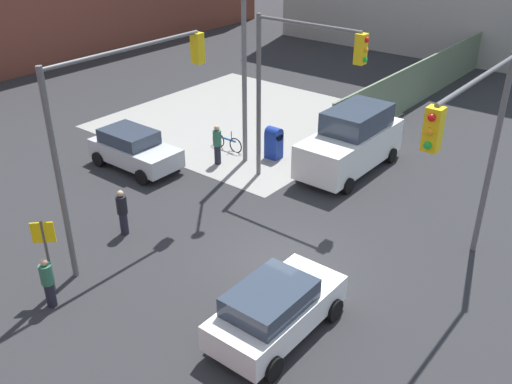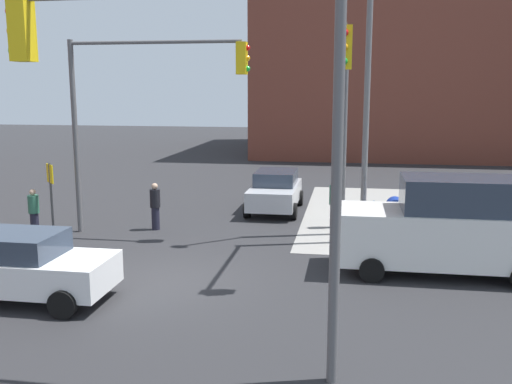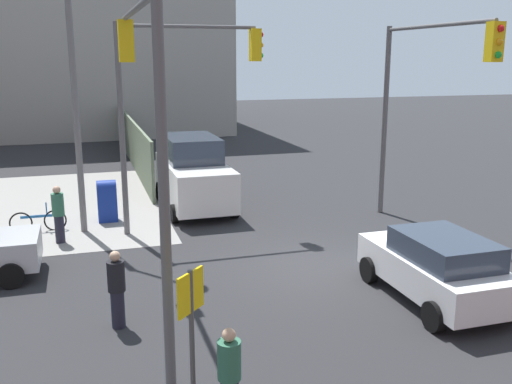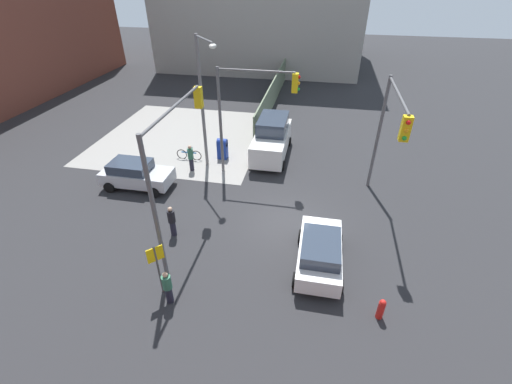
{
  "view_description": "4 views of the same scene",
  "coord_description": "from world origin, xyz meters",
  "px_view_note": "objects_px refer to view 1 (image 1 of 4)",
  "views": [
    {
      "loc": [
        -12.18,
        -8.71,
        10.43
      ],
      "look_at": [
        0.6,
        1.51,
        1.75
      ],
      "focal_mm": 40.0,
      "sensor_mm": 36.0,
      "label": 1
    },
    {
      "loc": [
        4.69,
        -13.56,
        4.89
      ],
      "look_at": [
        2.18,
        1.64,
        2.11
      ],
      "focal_mm": 40.0,
      "sensor_mm": 36.0,
      "label": 2
    },
    {
      "loc": [
        -13.26,
        5.67,
        5.45
      ],
      "look_at": [
        2.25,
        0.91,
        1.63
      ],
      "focal_mm": 40.0,
      "sensor_mm": 36.0,
      "label": 3
    },
    {
      "loc": [
        -13.86,
        -1.21,
        11.06
      ],
      "look_at": [
        -0.07,
        1.47,
        1.73
      ],
      "focal_mm": 24.0,
      "sensor_mm": 36.0,
      "label": 4
    }
  ],
  "objects_px": {
    "coupe_silver": "(134,149)",
    "bicycle_leaning_on_fence": "(227,142)",
    "mailbox_blue": "(274,142)",
    "pedestrian_crossing": "(217,144)",
    "pedestrian_waiting": "(122,212)",
    "traffic_signal_ne_corner": "(296,73)",
    "street_lamp_corner": "(244,55)",
    "traffic_signal_se_corner": "(475,138)",
    "sedan_white": "(276,309)",
    "pedestrian_walking_north": "(48,282)",
    "van_white_delivery": "(352,141)",
    "traffic_signal_nw_corner": "(120,110)"
  },
  "relations": [
    {
      "from": "pedestrian_crossing",
      "to": "pedestrian_waiting",
      "type": "height_order",
      "value": "pedestrian_crossing"
    },
    {
      "from": "traffic_signal_se_corner",
      "to": "traffic_signal_ne_corner",
      "type": "relative_size",
      "value": 1.0
    },
    {
      "from": "coupe_silver",
      "to": "sedan_white",
      "type": "relative_size",
      "value": 1.0
    },
    {
      "from": "traffic_signal_nw_corner",
      "to": "traffic_signal_ne_corner",
      "type": "height_order",
      "value": "same"
    },
    {
      "from": "traffic_signal_nw_corner",
      "to": "coupe_silver",
      "type": "height_order",
      "value": "traffic_signal_nw_corner"
    },
    {
      "from": "street_lamp_corner",
      "to": "pedestrian_crossing",
      "type": "distance_m",
      "value": 3.96
    },
    {
      "from": "bicycle_leaning_on_fence",
      "to": "sedan_white",
      "type": "bearing_deg",
      "value": -132.84
    },
    {
      "from": "pedestrian_crossing",
      "to": "traffic_signal_se_corner",
      "type": "bearing_deg",
      "value": 116.57
    },
    {
      "from": "traffic_signal_se_corner",
      "to": "traffic_signal_ne_corner",
      "type": "bearing_deg",
      "value": 73.53
    },
    {
      "from": "traffic_signal_ne_corner",
      "to": "pedestrian_crossing",
      "type": "xyz_separation_m",
      "value": [
        -0.3,
        3.73,
        -3.66
      ]
    },
    {
      "from": "van_white_delivery",
      "to": "sedan_white",
      "type": "bearing_deg",
      "value": -160.09
    },
    {
      "from": "mailbox_blue",
      "to": "pedestrian_crossing",
      "type": "height_order",
      "value": "pedestrian_crossing"
    },
    {
      "from": "coupe_silver",
      "to": "sedan_white",
      "type": "bearing_deg",
      "value": -112.71
    },
    {
      "from": "traffic_signal_ne_corner",
      "to": "bicycle_leaning_on_fence",
      "type": "distance_m",
      "value": 6.22
    },
    {
      "from": "sedan_white",
      "to": "pedestrian_walking_north",
      "type": "distance_m",
      "value": 6.4
    },
    {
      "from": "coupe_silver",
      "to": "mailbox_blue",
      "type": "bearing_deg",
      "value": -42.1
    },
    {
      "from": "traffic_signal_ne_corner",
      "to": "pedestrian_crossing",
      "type": "relative_size",
      "value": 3.69
    },
    {
      "from": "traffic_signal_se_corner",
      "to": "pedestrian_waiting",
      "type": "relative_size",
      "value": 3.92
    },
    {
      "from": "sedan_white",
      "to": "traffic_signal_se_corner",
      "type": "bearing_deg",
      "value": -27.36
    },
    {
      "from": "pedestrian_waiting",
      "to": "mailbox_blue",
      "type": "bearing_deg",
      "value": -40.89
    },
    {
      "from": "street_lamp_corner",
      "to": "sedan_white",
      "type": "height_order",
      "value": "street_lamp_corner"
    },
    {
      "from": "pedestrian_walking_north",
      "to": "bicycle_leaning_on_fence",
      "type": "bearing_deg",
      "value": -157.24
    },
    {
      "from": "coupe_silver",
      "to": "bicycle_leaning_on_fence",
      "type": "distance_m",
      "value": 4.28
    },
    {
      "from": "pedestrian_crossing",
      "to": "traffic_signal_ne_corner",
      "type": "bearing_deg",
      "value": 130.72
    },
    {
      "from": "traffic_signal_ne_corner",
      "to": "coupe_silver",
      "type": "xyz_separation_m",
      "value": [
        -2.74,
        6.24,
        -3.73
      ]
    },
    {
      "from": "traffic_signal_ne_corner",
      "to": "bicycle_leaning_on_fence",
      "type": "relative_size",
      "value": 3.71
    },
    {
      "from": "sedan_white",
      "to": "traffic_signal_ne_corner",
      "type": "bearing_deg",
      "value": 32.37
    },
    {
      "from": "traffic_signal_ne_corner",
      "to": "pedestrian_crossing",
      "type": "distance_m",
      "value": 5.23
    },
    {
      "from": "street_lamp_corner",
      "to": "pedestrian_walking_north",
      "type": "xyz_separation_m",
      "value": [
        -10.71,
        -1.77,
        -3.88
      ]
    },
    {
      "from": "pedestrian_crossing",
      "to": "pedestrian_waiting",
      "type": "relative_size",
      "value": 1.06
    },
    {
      "from": "traffic_signal_nw_corner",
      "to": "traffic_signal_se_corner",
      "type": "relative_size",
      "value": 1.0
    },
    {
      "from": "mailbox_blue",
      "to": "pedestrian_waiting",
      "type": "xyz_separation_m",
      "value": [
        -8.2,
        0.2,
        0.1
      ]
    },
    {
      "from": "traffic_signal_nw_corner",
      "to": "pedestrian_walking_north",
      "type": "height_order",
      "value": "traffic_signal_nw_corner"
    },
    {
      "from": "sedan_white",
      "to": "pedestrian_waiting",
      "type": "xyz_separation_m",
      "value": [
        0.78,
        7.04,
        0.02
      ]
    },
    {
      "from": "coupe_silver",
      "to": "sedan_white",
      "type": "distance_m",
      "value": 11.77
    },
    {
      "from": "pedestrian_crossing",
      "to": "coupe_silver",
      "type": "bearing_deg",
      "value": -9.72
    },
    {
      "from": "bicycle_leaning_on_fence",
      "to": "pedestrian_crossing",
      "type": "bearing_deg",
      "value": -153.54
    },
    {
      "from": "traffic_signal_se_corner",
      "to": "pedestrian_walking_north",
      "type": "distance_m",
      "value": 12.24
    },
    {
      "from": "pedestrian_waiting",
      "to": "pedestrian_walking_north",
      "type": "xyz_separation_m",
      "value": [
        -3.8,
        -1.4,
        -0.04
      ]
    },
    {
      "from": "mailbox_blue",
      "to": "traffic_signal_nw_corner",
      "type": "bearing_deg",
      "value": -176.57
    },
    {
      "from": "traffic_signal_se_corner",
      "to": "mailbox_blue",
      "type": "height_order",
      "value": "traffic_signal_se_corner"
    },
    {
      "from": "coupe_silver",
      "to": "pedestrian_waiting",
      "type": "distance_m",
      "value": 5.35
    },
    {
      "from": "traffic_signal_ne_corner",
      "to": "coupe_silver",
      "type": "relative_size",
      "value": 1.6
    },
    {
      "from": "sedan_white",
      "to": "van_white_delivery",
      "type": "xyz_separation_m",
      "value": [
        10.06,
        3.64,
        0.44
      ]
    },
    {
      "from": "mailbox_blue",
      "to": "pedestrian_crossing",
      "type": "distance_m",
      "value": 2.5
    },
    {
      "from": "traffic_signal_se_corner",
      "to": "sedan_white",
      "type": "xyz_separation_m",
      "value": [
        -5.13,
        2.66,
        -3.8
      ]
    },
    {
      "from": "traffic_signal_nw_corner",
      "to": "pedestrian_crossing",
      "type": "xyz_separation_m",
      "value": [
        6.34,
        2.0,
        -3.75
      ]
    },
    {
      "from": "traffic_signal_ne_corner",
      "to": "pedestrian_waiting",
      "type": "height_order",
      "value": "traffic_signal_ne_corner"
    },
    {
      "from": "coupe_silver",
      "to": "van_white_delivery",
      "type": "distance_m",
      "value": 9.09
    },
    {
      "from": "traffic_signal_se_corner",
      "to": "pedestrian_walking_north",
      "type": "height_order",
      "value": "traffic_signal_se_corner"
    }
  ]
}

